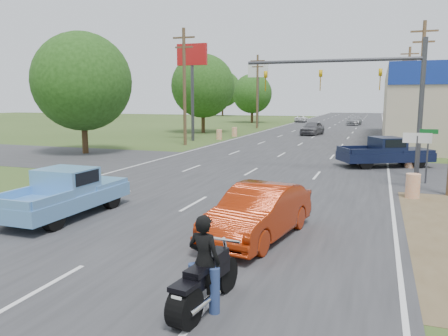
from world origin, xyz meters
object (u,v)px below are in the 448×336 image
at_px(red_convertible, 259,213).
at_px(distant_car_silver, 354,121).
at_px(blue_pickup, 67,192).
at_px(navy_pickup, 387,152).
at_px(distant_car_white, 301,119).
at_px(distant_car_grey, 312,128).
at_px(rider, 204,266).
at_px(motorcycle, 202,286).

xyz_separation_m(red_convertible, distant_car_silver, (-0.55, 59.74, -0.06)).
bearing_deg(blue_pickup, distant_car_silver, 85.00).
relative_size(navy_pickup, distant_car_silver, 1.17).
relative_size(blue_pickup, navy_pickup, 0.89).
height_order(navy_pickup, distant_car_white, navy_pickup).
xyz_separation_m(distant_car_grey, distant_car_white, (-6.00, 27.90, -0.17)).
bearing_deg(red_convertible, blue_pickup, -172.14).
xyz_separation_m(rider, distant_car_white, (-10.11, 70.49, -0.31)).
distance_m(red_convertible, distant_car_white, 66.63).
xyz_separation_m(navy_pickup, distant_car_white, (-13.61, 50.11, -0.31)).
xyz_separation_m(rider, navy_pickup, (3.51, 20.38, -0.00)).
height_order(rider, distant_car_white, rider).
height_order(blue_pickup, navy_pickup, navy_pickup).
distance_m(red_convertible, distant_car_silver, 59.74).
height_order(rider, blue_pickup, rider).
distance_m(rider, distant_car_white, 71.21).
bearing_deg(distant_car_white, distant_car_silver, 143.87).
relative_size(navy_pickup, distant_car_white, 1.34).
height_order(red_convertible, blue_pickup, blue_pickup).
xyz_separation_m(red_convertible, motorcycle, (0.17, -4.67, -0.23)).
distance_m(rider, blue_pickup, 8.55).
distance_m(distant_car_grey, distant_car_white, 28.54).
relative_size(rider, distant_car_grey, 0.40).
distance_m(blue_pickup, distant_car_grey, 37.86).
bearing_deg(distant_car_white, red_convertible, 95.71).
bearing_deg(navy_pickup, motorcycle, -37.39).
height_order(motorcycle, distant_car_white, motorcycle).
bearing_deg(red_convertible, distant_car_silver, 100.39).
height_order(rider, distant_car_grey, rider).
distance_m(distant_car_grey, distant_car_silver, 22.01).
bearing_deg(motorcycle, distant_car_white, 106.20).
relative_size(motorcycle, rider, 1.34).
distance_m(motorcycle, distant_car_grey, 42.86).
relative_size(distant_car_grey, distant_car_silver, 0.93).
xyz_separation_m(motorcycle, blue_pickup, (-7.04, 4.91, 0.30)).
relative_size(blue_pickup, distant_car_white, 1.19).
xyz_separation_m(motorcycle, distant_car_silver, (-0.72, 64.41, 0.17)).
bearing_deg(navy_pickup, distant_car_silver, 157.86).
bearing_deg(distant_car_silver, motorcycle, -85.07).
relative_size(red_convertible, motorcycle, 1.95).
xyz_separation_m(red_convertible, rider, (0.18, -4.60, 0.13)).
xyz_separation_m(distant_car_grey, distant_car_silver, (3.38, 21.75, -0.06)).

